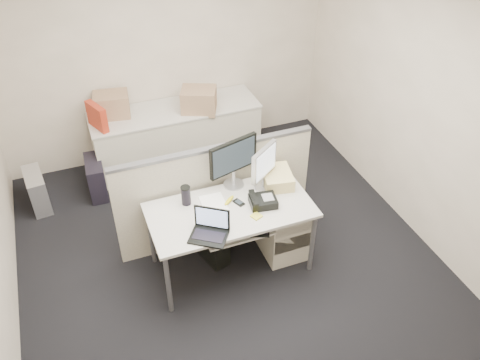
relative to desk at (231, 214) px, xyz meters
name	(u,v)px	position (x,y,z in m)	size (l,w,h in m)	color
floor	(231,265)	(0.00, 0.00, -0.67)	(4.00, 4.50, 0.01)	black
wall_back	(163,50)	(0.00, 2.25, 0.69)	(4.00, 0.02, 2.70)	beige
wall_right	(428,110)	(2.00, 0.00, 0.69)	(0.02, 4.50, 2.70)	beige
desk	(231,214)	(0.00, 0.00, 0.00)	(1.50, 0.75, 0.73)	#B6B3AA
keyboard_tray	(238,231)	(0.00, -0.18, -0.04)	(0.62, 0.32, 0.02)	#B6B3AA
drawer_pedestal	(281,224)	(0.55, 0.05, -0.34)	(0.40, 0.55, 0.65)	beige
cubicle_partition	(215,195)	(0.00, 0.45, -0.11)	(2.00, 0.06, 1.10)	#A89C8D
back_counter	(177,136)	(0.00, 1.93, -0.30)	(2.00, 0.60, 0.72)	beige
monitor_main	(233,164)	(0.15, 0.32, 0.32)	(0.51, 0.20, 0.51)	black
monitor_small	(264,169)	(0.40, 0.18, 0.29)	(0.37, 0.18, 0.45)	#B7B7BC
laptop	(208,227)	(-0.30, -0.28, 0.18)	(0.31, 0.23, 0.23)	black
trackball	(268,201)	(0.35, -0.05, 0.09)	(0.13, 0.13, 0.05)	black
desk_phone	(263,201)	(0.30, -0.05, 0.10)	(0.24, 0.20, 0.08)	black
paper_stack	(214,204)	(-0.12, 0.12, 0.07)	(0.22, 0.28, 0.01)	white
sticky_pad	(256,216)	(0.18, -0.18, 0.07)	(0.08, 0.08, 0.01)	yellow
travel_mug	(186,196)	(-0.35, 0.22, 0.16)	(0.08, 0.08, 0.18)	black
banana	(229,200)	(0.02, 0.10, 0.08)	(0.16, 0.04, 0.04)	#FAF51D
cellphone	(239,203)	(0.10, 0.05, 0.07)	(0.06, 0.11, 0.01)	black
manila_folders	(277,178)	(0.55, 0.20, 0.13)	(0.27, 0.35, 0.13)	beige
keyboard	(244,230)	(0.05, -0.22, -0.02)	(0.44, 0.16, 0.02)	black
pc_tower_desk	(210,240)	(-0.15, 0.20, -0.45)	(0.18, 0.45, 0.42)	black
pc_tower_spare_dark	(96,177)	(-1.05, 1.63, -0.45)	(0.19, 0.47, 0.44)	black
pc_tower_spare_silver	(37,190)	(-1.70, 1.63, -0.45)	(0.19, 0.46, 0.43)	#B7B7BC
cardboard_box_left	(112,106)	(-0.70, 2.05, 0.20)	(0.39, 0.29, 0.29)	#A0775A
cardboard_box_right	(199,100)	(0.27, 1.81, 0.20)	(0.40, 0.31, 0.29)	#A0775A
red_binder	(97,117)	(-0.90, 1.83, 0.21)	(0.08, 0.33, 0.31)	#B02E18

